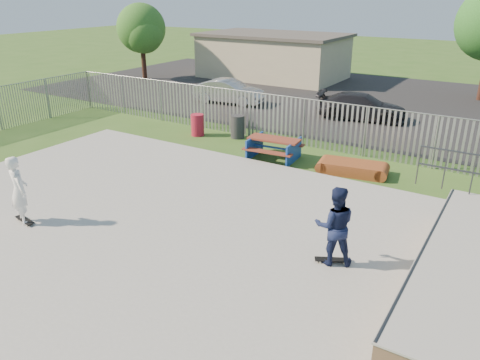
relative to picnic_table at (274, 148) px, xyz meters
The scene contains 16 objects.
ground 6.91m from the picnic_table, 96.32° to the right, with size 120.00×120.00×0.00m, color #335A1F.
concrete_slab 6.91m from the picnic_table, 96.32° to the right, with size 15.00×12.00×0.15m, color #989994.
fence 2.36m from the picnic_table, 83.96° to the right, with size 26.04×16.02×2.00m.
picnic_table is the anchor object (origin of this frame).
funbox 3.15m from the picnic_table, ahead, with size 2.22×1.37×0.42m.
trash_bin_red 4.53m from the picnic_table, 167.40° to the left, with size 0.58×0.58×0.97m, color maroon.
trash_bin_grey 3.15m from the picnic_table, 148.70° to the left, with size 0.61×0.61×1.01m, color #29292C.
parking_lot 12.17m from the picnic_table, 93.58° to the left, with size 40.00×18.00×0.02m, color black.
car_silver 9.83m from the picnic_table, 133.42° to the left, with size 1.43×4.11×1.35m, color #B6B7BB.
car_dark 7.70m from the picnic_table, 83.19° to the left, with size 1.82×4.47×1.30m, color black.
building 18.40m from the picnic_table, 118.49° to the left, with size 10.40×6.40×3.20m.
tree_left 19.78m from the picnic_table, 147.37° to the left, with size 3.45×3.45×5.33m.
skateboard_a 7.77m from the picnic_table, 51.58° to the right, with size 0.80×0.55×0.08m.
skateboard_b 9.22m from the picnic_table, 110.02° to the right, with size 0.82×0.34×0.08m.
skater_navy 7.80m from the picnic_table, 51.58° to the right, with size 0.93×0.73×1.92m, color #141D40.
skater_white 9.24m from the picnic_table, 110.02° to the right, with size 0.70×0.46×1.92m, color white.
Camera 1 is at (8.79, -8.43, 6.10)m, focal length 35.00 mm.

